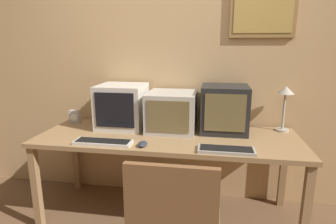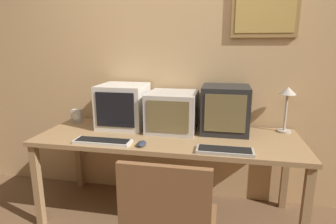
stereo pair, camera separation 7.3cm
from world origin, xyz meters
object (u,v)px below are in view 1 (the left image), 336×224
(keyboard_side, at_px, (226,150))
(mouse_near_keyboard, at_px, (143,144))
(monitor_left, at_px, (122,106))
(desk_lamp, at_px, (285,97))
(keyboard_main, at_px, (103,142))
(desk_clock, at_px, (75,117))
(monitor_center, at_px, (172,111))
(monitor_right, at_px, (224,109))

(keyboard_side, relative_size, mouse_near_keyboard, 3.49)
(monitor_left, bearing_deg, desk_lamp, 4.54)
(keyboard_main, bearing_deg, desk_clock, 134.03)
(monitor_left, distance_m, desk_clock, 0.51)
(keyboard_main, height_order, keyboard_side, same)
(keyboard_main, bearing_deg, monitor_center, 43.66)
(monitor_center, distance_m, mouse_near_keyboard, 0.49)
(monitor_left, height_order, keyboard_side, monitor_left)
(monitor_right, height_order, desk_lamp, monitor_right)
(keyboard_main, bearing_deg, desk_lamp, 21.87)
(monitor_left, xyz_separation_m, keyboard_main, (-0.01, -0.45, -0.18))
(desk_lamp, bearing_deg, monitor_right, -169.04)
(monitor_center, xyz_separation_m, desk_lamp, (0.95, 0.13, 0.13))
(monitor_left, xyz_separation_m, monitor_right, (0.90, 0.01, 0.00))
(mouse_near_keyboard, height_order, desk_lamp, desk_lamp)
(keyboard_main, xyz_separation_m, desk_clock, (-0.48, 0.50, 0.05))
(mouse_near_keyboard, xyz_separation_m, desk_clock, (-0.79, 0.50, 0.05))
(keyboard_side, height_order, desk_lamp, desk_lamp)
(monitor_right, relative_size, mouse_near_keyboard, 3.50)
(keyboard_main, relative_size, desk_clock, 3.51)
(monitor_center, height_order, keyboard_main, monitor_center)
(keyboard_main, xyz_separation_m, desk_lamp, (1.41, 0.57, 0.28))
(keyboard_main, relative_size, mouse_near_keyboard, 3.91)
(monitor_left, xyz_separation_m, monitor_center, (0.45, -0.02, -0.03))
(keyboard_main, height_order, desk_clock, desk_clock)
(keyboard_side, bearing_deg, monitor_left, 152.72)
(monitor_right, bearing_deg, desk_lamp, 10.96)
(mouse_near_keyboard, bearing_deg, desk_clock, 147.66)
(monitor_right, xyz_separation_m, desk_lamp, (0.50, 0.10, 0.10))
(keyboard_side, bearing_deg, desk_clock, 159.84)
(monitor_center, bearing_deg, keyboard_side, -44.97)
(monitor_center, distance_m, desk_lamp, 0.97)
(monitor_right, relative_size, keyboard_main, 0.90)
(monitor_center, relative_size, monitor_right, 1.09)
(monitor_center, relative_size, desk_clock, 3.41)
(monitor_center, xyz_separation_m, mouse_near_keyboard, (-0.15, -0.44, -0.15))
(monitor_center, height_order, monitor_right, monitor_right)
(keyboard_main, height_order, desk_lamp, desk_lamp)
(monitor_center, distance_m, monitor_right, 0.45)
(keyboard_side, relative_size, desk_clock, 3.13)
(monitor_center, height_order, desk_clock, monitor_center)
(monitor_left, distance_m, monitor_center, 0.46)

